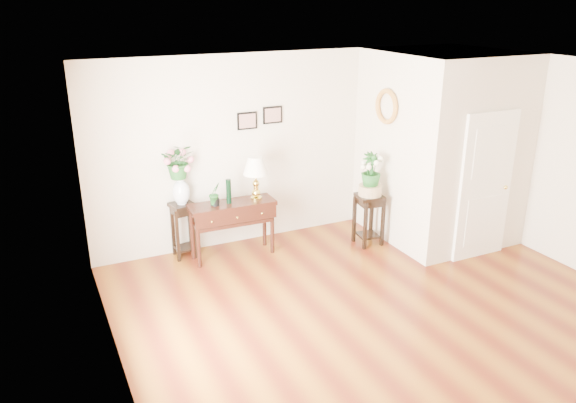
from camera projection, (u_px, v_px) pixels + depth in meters
floor at (387, 314)px, 6.62m from camera, size 6.00×5.50×0.02m
ceiling at (404, 73)px, 5.66m from camera, size 6.00×5.50×0.02m
wall_back at (287, 146)px, 8.47m from camera, size 6.00×0.02×2.80m
wall_left at (113, 254)px, 4.93m from camera, size 0.02×5.50×2.80m
partition at (440, 146)px, 8.49m from camera, size 1.80×1.95×2.80m
door at (485, 187)px, 7.76m from camera, size 0.90×0.05×2.10m
art_print_left at (247, 121)px, 8.04m from camera, size 0.30×0.02×0.25m
art_print_right at (273, 115)px, 8.18m from camera, size 0.30×0.02×0.25m
wall_ornament at (386, 107)px, 8.00m from camera, size 0.07×0.51×0.51m
console_table at (233, 229)px, 7.98m from camera, size 1.23×0.44×0.82m
table_lamp at (256, 175)px, 7.87m from camera, size 0.47×0.47×0.63m
green_vase at (229, 192)px, 7.77m from camera, size 0.09×0.09×0.35m
potted_plant at (215, 195)px, 7.69m from camera, size 0.21×0.19×0.31m
plant_stand_a at (184, 230)px, 7.97m from camera, size 0.37×0.37×0.81m
porcelain_vase at (181, 188)px, 7.75m from camera, size 0.30×0.30×0.42m
lily_arrangement at (179, 159)px, 7.61m from camera, size 0.55×0.52×0.50m
plant_stand_b at (368, 219)px, 8.39m from camera, size 0.41×0.41×0.78m
ceramic_bowl at (370, 190)px, 8.23m from camera, size 0.38×0.38×0.15m
narcissus at (371, 170)px, 8.13m from camera, size 0.31×0.31×0.52m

